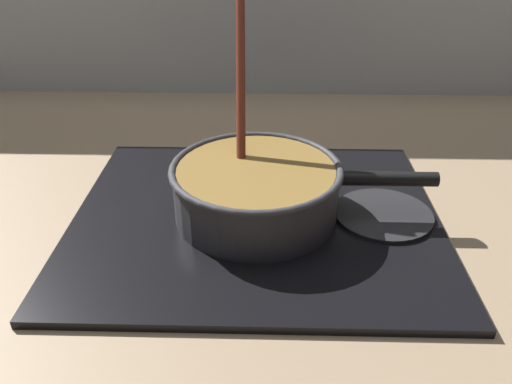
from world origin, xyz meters
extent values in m
cube|color=#9E8466|center=(0.00, 0.00, -0.02)|extent=(2.40, 1.60, 0.04)
cube|color=black|center=(0.05, 0.19, 0.01)|extent=(0.56, 0.48, 0.01)
torus|color=#592D0C|center=(0.05, 0.19, 0.02)|extent=(0.19, 0.19, 0.01)
cylinder|color=#262628|center=(0.25, 0.19, 0.01)|extent=(0.15, 0.15, 0.01)
cylinder|color=#38383D|center=(0.05, 0.19, 0.05)|extent=(0.25, 0.25, 0.08)
cylinder|color=olive|center=(0.05, 0.19, 0.06)|extent=(0.24, 0.24, 0.07)
torus|color=#38383D|center=(0.05, 0.19, 0.09)|extent=(0.26, 0.26, 0.01)
cylinder|color=black|center=(0.25, 0.19, 0.08)|extent=(0.14, 0.02, 0.02)
cylinder|color=beige|center=(0.11, 0.13, 0.08)|extent=(0.04, 0.04, 0.01)
cylinder|color=beige|center=(0.03, 0.23, 0.08)|extent=(0.03, 0.03, 0.01)
cylinder|color=beige|center=(0.04, 0.18, 0.08)|extent=(0.04, 0.04, 0.01)
cylinder|color=beige|center=(0.08, 0.24, 0.08)|extent=(0.04, 0.04, 0.01)
cylinder|color=#EDD88C|center=(0.07, 0.11, 0.08)|extent=(0.03, 0.03, 0.01)
cylinder|color=#E5CC7A|center=(0.00, 0.16, 0.08)|extent=(0.03, 0.03, 0.01)
cylinder|color=#EDD88C|center=(0.07, 0.18, 0.08)|extent=(0.03, 0.03, 0.01)
cylinder|color=beige|center=(0.01, 0.27, 0.08)|extent=(0.04, 0.04, 0.01)
cylinder|color=maroon|center=(0.03, 0.28, 0.21)|extent=(0.02, 0.15, 0.27)
cube|color=brown|center=(0.03, 0.22, 0.08)|extent=(0.03, 0.04, 0.01)
camera|label=1|loc=(0.07, -0.48, 0.44)|focal=36.02mm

